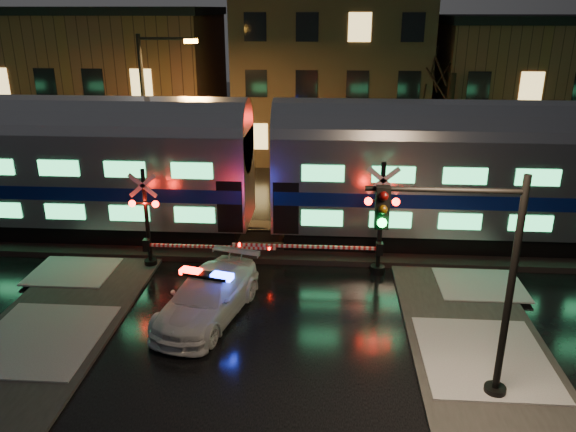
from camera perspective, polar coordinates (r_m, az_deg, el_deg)
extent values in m
plane|color=black|center=(19.43, -2.12, -8.64)|extent=(120.00, 120.00, 0.00)
cube|color=black|center=(23.85, -0.85, -2.57)|extent=(90.00, 4.20, 0.24)
cube|color=#522C1F|center=(41.94, -17.22, 12.75)|extent=(14.00, 10.00, 9.00)
cube|color=brown|center=(39.55, 4.33, 14.99)|extent=(12.00, 11.00, 11.50)
cube|color=#522C1F|center=(41.35, 22.99, 11.62)|extent=(12.00, 10.00, 8.50)
imported|color=white|center=(18.35, -8.16, -8.11)|extent=(3.24, 5.37, 1.46)
cube|color=black|center=(18.00, -8.28, -5.96)|extent=(1.57, 0.76, 0.10)
cube|color=#FF0C05|center=(18.21, -9.84, -5.58)|extent=(0.73, 0.50, 0.17)
cube|color=#1426FF|center=(17.76, -6.70, -6.12)|extent=(0.73, 0.50, 0.17)
cylinder|color=black|center=(21.48, 9.07, -5.42)|extent=(0.54, 0.54, 0.33)
cylinder|color=black|center=(20.69, 9.37, -0.38)|extent=(0.17, 0.17, 4.36)
sphere|color=#FF0C05|center=(20.23, 8.16, 1.49)|extent=(0.28, 0.28, 0.28)
sphere|color=#FF0C05|center=(20.32, 10.91, 1.41)|extent=(0.28, 0.28, 0.28)
cube|color=white|center=(20.77, 1.76, -3.11)|extent=(5.45, 0.10, 0.10)
cube|color=black|center=(20.85, 9.27, -3.29)|extent=(0.25, 0.30, 0.45)
cylinder|color=black|center=(22.42, -13.75, -4.68)|extent=(0.49, 0.49, 0.29)
cylinder|color=black|center=(21.74, -14.15, -0.34)|extent=(0.16, 0.16, 3.91)
sphere|color=#FF0C05|center=(21.49, -15.56, 1.23)|extent=(0.25, 0.25, 0.25)
sphere|color=#FF0C05|center=(21.21, -13.32, 1.18)|extent=(0.25, 0.25, 0.25)
cube|color=white|center=(21.23, -7.83, -3.10)|extent=(4.89, 0.10, 0.10)
cube|color=black|center=(21.85, -14.13, -2.86)|extent=(0.25, 0.30, 0.45)
cylinder|color=black|center=(16.04, 20.25, -16.38)|extent=(0.56, 0.56, 0.30)
cylinder|color=black|center=(14.59, 21.60, -7.38)|extent=(0.18, 0.18, 5.95)
cylinder|color=black|center=(13.17, 15.62, 2.56)|extent=(3.57, 0.12, 0.12)
cube|color=black|center=(12.94, 9.55, 0.88)|extent=(0.32, 0.28, 0.99)
sphere|color=#0CFF3F|center=(12.90, 9.53, -0.69)|extent=(0.22, 0.22, 0.22)
cylinder|color=black|center=(27.78, -14.23, 8.87)|extent=(0.21, 0.21, 8.34)
cylinder|color=black|center=(26.94, -12.34, 17.20)|extent=(2.50, 0.13, 0.13)
cube|color=orange|center=(26.66, -9.85, 17.10)|extent=(0.57, 0.29, 0.19)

